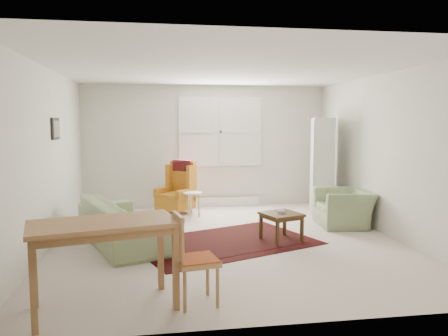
{
  "coord_description": "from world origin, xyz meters",
  "views": [
    {
      "loc": [
        -1.01,
        -6.24,
        1.75
      ],
      "look_at": [
        0.0,
        0.3,
        1.05
      ],
      "focal_mm": 35.0,
      "sensor_mm": 36.0,
      "label": 1
    }
  ],
  "objects": [
    {
      "name": "room",
      "position": [
        0.02,
        0.21,
        1.26
      ],
      "size": [
        5.04,
        5.54,
        2.51
      ],
      "color": "beige",
      "rests_on": "ground"
    },
    {
      "name": "rug",
      "position": [
        -0.05,
        -0.12,
        0.01
      ],
      "size": [
        2.94,
        2.44,
        0.03
      ],
      "primitive_type": null,
      "rotation": [
        0.0,
        0.0,
        0.38
      ],
      "color": "black",
      "rests_on": "ground"
    },
    {
      "name": "sofa",
      "position": [
        -1.52,
        0.12,
        0.43
      ],
      "size": [
        1.53,
        2.31,
        0.87
      ],
      "primitive_type": "imported",
      "rotation": [
        0.0,
        0.0,
        1.92
      ],
      "color": "gray",
      "rests_on": "ground"
    },
    {
      "name": "armchair",
      "position": [
        2.1,
        0.63,
        0.37
      ],
      "size": [
        0.9,
        1.01,
        0.73
      ],
      "primitive_type": "imported",
      "rotation": [
        0.0,
        0.0,
        -1.66
      ],
      "color": "gray",
      "rests_on": "ground"
    },
    {
      "name": "wingback_chair",
      "position": [
        -0.68,
        2.04,
        0.51
      ],
      "size": [
        0.85,
        0.85,
        1.02
      ],
      "primitive_type": null,
      "rotation": [
        0.0,
        0.0,
        -0.7
      ],
      "color": "#B5701B",
      "rests_on": "ground"
    },
    {
      "name": "coffee_table",
      "position": [
        0.79,
        -0.13,
        0.21
      ],
      "size": [
        0.65,
        0.65,
        0.42
      ],
      "primitive_type": null,
      "rotation": [
        0.0,
        0.0,
        0.33
      ],
      "color": "#472E15",
      "rests_on": "ground"
    },
    {
      "name": "stool",
      "position": [
        -0.37,
        1.7,
        0.23
      ],
      "size": [
        0.39,
        0.39,
        0.47
      ],
      "primitive_type": null,
      "rotation": [
        0.0,
        0.0,
        0.14
      ],
      "color": "white",
      "rests_on": "ground"
    },
    {
      "name": "cabinet",
      "position": [
        2.1,
        1.63,
        0.91
      ],
      "size": [
        0.56,
        0.81,
        1.83
      ],
      "primitive_type": null,
      "rotation": [
        0.0,
        0.0,
        -0.27
      ],
      "color": "silver",
      "rests_on": "ground"
    },
    {
      "name": "desk",
      "position": [
        -1.51,
        -2.18,
        0.42
      ],
      "size": [
        1.45,
        0.96,
        0.84
      ],
      "primitive_type": null,
      "rotation": [
        0.0,
        0.0,
        0.25
      ],
      "color": "#9F6D40",
      "rests_on": "ground"
    },
    {
      "name": "desk_chair",
      "position": [
        -0.65,
        -2.19,
        0.45
      ],
      "size": [
        0.46,
        0.46,
        0.89
      ],
      "primitive_type": null,
      "rotation": [
        0.0,
        0.0,
        1.75
      ],
      "color": "#9F6D40",
      "rests_on": "ground"
    }
  ]
}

